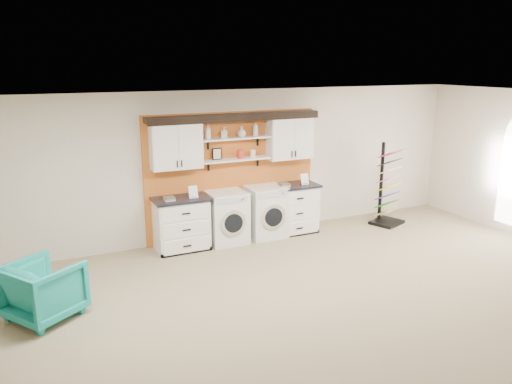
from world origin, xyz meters
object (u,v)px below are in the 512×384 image
sample_rack (387,199)px  armchair (44,290)px  base_cabinet_right (292,208)px  dryer (266,212)px  base_cabinet_left (181,224)px  washer (227,217)px

sample_rack → armchair: 6.79m
base_cabinet_right → armchair: base_cabinet_right is taller
armchair → dryer: bearing=-102.5°
base_cabinet_left → dryer: bearing=-0.1°
base_cabinet_right → sample_rack: bearing=-10.2°
armchair → sample_rack: bearing=-113.8°
dryer → sample_rack: (2.63, -0.37, 0.04)m
sample_rack → base_cabinet_left: bearing=153.7°
base_cabinet_right → armchair: size_ratio=1.16×
washer → dryer: (0.81, -0.00, 0.01)m
base_cabinet_left → armchair: 2.88m
base_cabinet_right → dryer: dryer is taller
base_cabinet_left → sample_rack: (4.30, -0.37, 0.06)m
dryer → base_cabinet_left: bearing=179.9°
base_cabinet_left → armchair: bearing=-145.2°
base_cabinet_right → dryer: (-0.58, -0.00, 0.01)m
base_cabinet_right → dryer: size_ratio=1.01×
dryer → armchair: 4.36m
sample_rack → dryer: bearing=150.7°
base_cabinet_right → washer: 1.39m
dryer → sample_rack: sample_rack is taller
dryer → armchair: (-4.04, -1.64, -0.11)m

